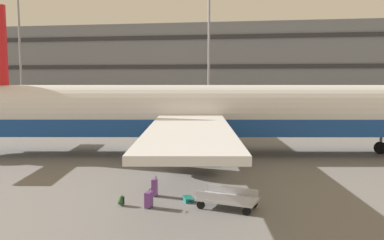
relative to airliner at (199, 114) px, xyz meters
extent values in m
plane|color=slate|center=(-3.82, 0.63, -3.04)|extent=(600.00, 600.00, 0.00)
cube|color=slate|center=(-3.82, 50.14, 4.52)|extent=(140.70, 20.00, 15.13)
cube|color=#2D2D33|center=(-3.82, 40.04, -0.52)|extent=(139.29, 0.24, 0.70)
cube|color=#2D2D33|center=(-3.82, 40.04, 4.52)|extent=(139.29, 0.24, 0.70)
cube|color=#2D2D33|center=(-3.82, 40.04, 9.57)|extent=(139.29, 0.24, 0.70)
cylinder|color=silver|center=(0.40, 0.07, 0.19)|extent=(35.31, 9.55, 3.90)
cube|color=#19479E|center=(0.40, 0.07, -0.88)|extent=(33.91, 9.24, 1.25)
cube|color=silver|center=(-16.55, 1.03, 0.68)|extent=(2.73, 6.06, 0.20)
cube|color=silver|center=(-2.10, 9.11, -0.10)|extent=(6.74, 15.28, 0.36)
cube|color=silver|center=(0.93, -9.30, -0.10)|extent=(6.74, 15.28, 0.36)
cylinder|color=#9E9EA3|center=(-1.17, 6.57, -1.47)|extent=(3.10, 2.57, 2.15)
cylinder|color=#9E9EA3|center=(0.99, -6.60, -1.47)|extent=(3.10, 2.57, 2.15)
cylinder|color=black|center=(13.58, 2.23, -2.59)|extent=(0.94, 0.49, 0.90)
cylinder|color=slate|center=(13.58, 2.23, -1.95)|extent=(0.20, 0.20, 1.29)
cylinder|color=black|center=(-1.25, 1.47, -2.59)|extent=(0.94, 0.49, 0.90)
cylinder|color=slate|center=(-1.25, 1.47, -1.95)|extent=(0.20, 0.20, 1.29)
cylinder|color=black|center=(-0.71, -1.80, -2.59)|extent=(0.94, 0.49, 0.90)
cylinder|color=slate|center=(-0.71, -1.80, -1.95)|extent=(0.20, 0.20, 1.29)
cylinder|color=gray|center=(-35.02, 32.49, 7.69)|extent=(0.36, 0.36, 21.46)
cylinder|color=gray|center=(-3.35, 32.49, 8.44)|extent=(0.36, 0.36, 22.96)
cube|color=#72388C|center=(-0.47, -11.17, -2.60)|extent=(0.24, 0.37, 0.79)
cylinder|color=#333338|center=(-0.40, -11.28, -2.14)|extent=(0.02, 0.02, 0.13)
cylinder|color=#333338|center=(-0.40, -11.07, -2.14)|extent=(0.02, 0.02, 0.13)
cube|color=black|center=(-0.40, -11.17, -2.08)|extent=(0.03, 0.20, 0.02)
cylinder|color=black|center=(-0.56, -11.32, -3.02)|extent=(0.05, 0.02, 0.05)
cylinder|color=black|center=(-0.56, -11.03, -3.02)|extent=(0.05, 0.02, 0.05)
cylinder|color=black|center=(-0.37, -11.32, -3.02)|extent=(0.05, 0.02, 0.05)
cylinder|color=black|center=(-0.38, -11.02, -3.02)|extent=(0.05, 0.02, 0.05)
cube|color=#72388C|center=(-0.27, -12.93, -2.66)|extent=(0.31, 0.46, 0.66)
cylinder|color=#333338|center=(-0.21, -13.06, -2.26)|extent=(0.02, 0.02, 0.14)
cylinder|color=#333338|center=(-0.18, -12.82, -2.26)|extent=(0.02, 0.02, 0.14)
cube|color=black|center=(-0.19, -12.94, -2.19)|extent=(0.05, 0.24, 0.02)
cylinder|color=black|center=(-0.39, -13.09, -3.02)|extent=(0.05, 0.03, 0.05)
cylinder|color=black|center=(-0.35, -12.74, -3.02)|extent=(0.05, 0.03, 0.05)
cylinder|color=black|center=(-0.19, -13.12, -3.02)|extent=(0.05, 0.03, 0.05)
cylinder|color=black|center=(-0.14, -12.77, -3.02)|extent=(0.05, 0.03, 0.05)
cube|color=#147266|center=(1.30, -11.74, -2.94)|extent=(0.63, 0.75, 0.20)
cube|color=black|center=(1.44, -12.05, -2.94)|extent=(0.19, 0.11, 0.02)
ellipsoid|color=#264C26|center=(-1.56, -12.87, -2.81)|extent=(0.33, 0.40, 0.46)
ellipsoid|color=#264C26|center=(-1.67, -12.89, -2.88)|extent=(0.17, 0.26, 0.21)
torus|color=black|center=(-1.52, -12.86, -2.57)|extent=(0.03, 0.08, 0.08)
cube|color=black|center=(-1.43, -12.93, -2.81)|extent=(0.03, 0.04, 0.39)
cube|color=black|center=(-1.48, -12.75, -2.81)|extent=(0.03, 0.04, 0.39)
cube|color=#B7B7BC|center=(3.18, -12.44, -2.62)|extent=(2.84, 1.89, 0.12)
cylinder|color=#4C4C51|center=(1.58, -12.04, -2.86)|extent=(0.69, 0.22, 0.05)
cube|color=#B7B7BC|center=(3.03, -13.04, -2.42)|extent=(2.41, 0.64, 0.40)
cube|color=#B7B7BC|center=(3.33, -11.84, -2.42)|extent=(2.41, 0.64, 0.40)
cylinder|color=black|center=(2.04, -12.72, -2.86)|extent=(0.37, 0.18, 0.36)
cylinder|color=black|center=(2.31, -11.65, -2.86)|extent=(0.37, 0.18, 0.36)
cylinder|color=black|center=(4.06, -13.23, -2.86)|extent=(0.37, 0.18, 0.36)
cylinder|color=black|center=(4.33, -12.15, -2.86)|extent=(0.37, 0.18, 0.36)
camera|label=1|loc=(4.53, -29.81, 2.76)|focal=37.79mm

